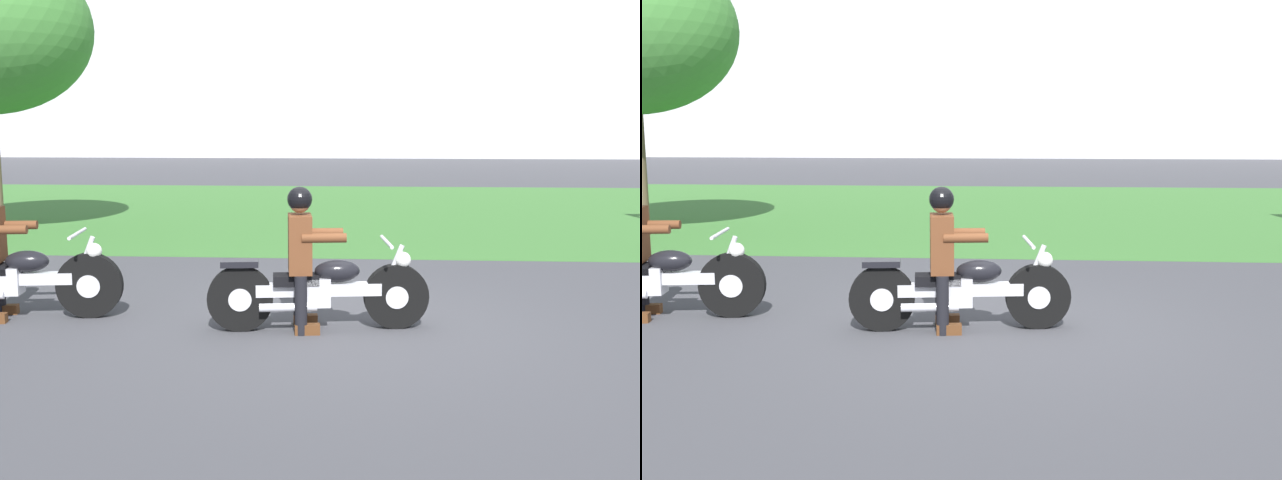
% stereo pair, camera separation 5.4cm
% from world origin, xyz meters
% --- Properties ---
extents(ground, '(120.00, 120.00, 0.00)m').
position_xyz_m(ground, '(0.00, 0.00, 0.00)').
color(ground, '#424247').
extents(grass_verge, '(60.00, 12.00, 0.01)m').
position_xyz_m(grass_verge, '(0.00, 9.77, 0.00)').
color(grass_verge, '#3D7533').
rests_on(grass_verge, ground).
extents(stadium_facade, '(61.87, 8.00, 13.20)m').
position_xyz_m(stadium_facade, '(-4.29, 36.07, 6.60)').
color(stadium_facade, silver).
rests_on(stadium_facade, ground).
extents(motorcycle_lead, '(2.15, 0.67, 0.88)m').
position_xyz_m(motorcycle_lead, '(-0.21, -0.01, 0.39)').
color(motorcycle_lead, black).
rests_on(motorcycle_lead, ground).
extents(rider_lead, '(0.59, 0.51, 1.40)m').
position_xyz_m(rider_lead, '(-0.38, -0.03, 0.81)').
color(rider_lead, black).
rests_on(rider_lead, ground).
extents(motorcycle_follow, '(2.26, 0.67, 0.89)m').
position_xyz_m(motorcycle_follow, '(-3.39, 0.19, 0.40)').
color(motorcycle_follow, black).
rests_on(motorcycle_follow, ground).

